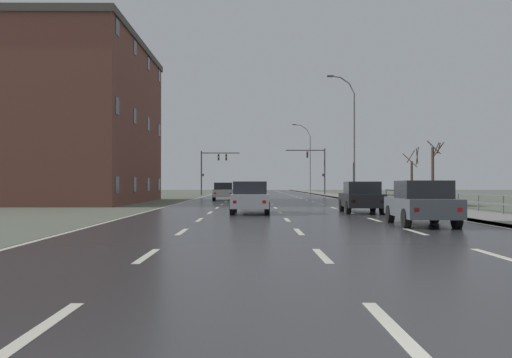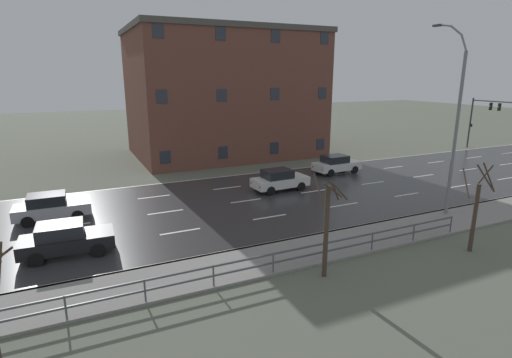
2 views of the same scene
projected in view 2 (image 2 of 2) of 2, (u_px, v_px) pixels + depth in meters
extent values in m
cube|color=#5B6051|center=(400.00, 180.00, 32.47)|extent=(160.00, 160.00, 0.12)
cube|color=#303033|center=(498.00, 166.00, 37.38)|extent=(14.00, 120.00, 0.02)
cube|color=beige|center=(68.00, 207.00, 25.51)|extent=(0.16, 2.20, 0.01)
cube|color=beige|center=(154.00, 197.00, 27.73)|extent=(0.16, 2.20, 0.01)
cube|color=beige|center=(227.00, 188.00, 29.94)|extent=(0.16, 2.20, 0.01)
cube|color=beige|center=(290.00, 180.00, 32.16)|extent=(0.16, 2.20, 0.01)
cube|color=beige|center=(345.00, 173.00, 34.37)|extent=(0.16, 2.20, 0.01)
cube|color=beige|center=(393.00, 167.00, 36.59)|extent=(0.16, 2.20, 0.01)
cube|color=beige|center=(436.00, 162.00, 38.80)|extent=(0.16, 2.20, 0.01)
cube|color=beige|center=(474.00, 157.00, 41.02)|extent=(0.16, 2.20, 0.01)
cube|color=beige|center=(508.00, 153.00, 43.23)|extent=(0.16, 2.20, 0.01)
cube|color=beige|center=(69.00, 226.00, 22.44)|extent=(0.16, 2.20, 0.01)
cube|color=beige|center=(166.00, 212.00, 24.66)|extent=(0.16, 2.20, 0.01)
cube|color=beige|center=(246.00, 201.00, 26.87)|extent=(0.16, 2.20, 0.01)
cube|color=beige|center=(314.00, 191.00, 29.09)|extent=(0.16, 2.20, 0.01)
cube|color=beige|center=(373.00, 183.00, 31.30)|extent=(0.16, 2.20, 0.01)
cube|color=beige|center=(424.00, 176.00, 33.52)|extent=(0.16, 2.20, 0.01)
cube|color=beige|center=(468.00, 170.00, 35.73)|extent=(0.16, 2.20, 0.01)
cube|color=beige|center=(507.00, 164.00, 37.95)|extent=(0.16, 2.20, 0.01)
cube|color=beige|center=(70.00, 249.00, 19.38)|extent=(0.16, 2.20, 0.01)
cube|color=beige|center=(180.00, 232.00, 21.59)|extent=(0.16, 2.20, 0.01)
cube|color=beige|center=(270.00, 217.00, 23.81)|extent=(0.16, 2.20, 0.01)
cube|color=beige|center=(344.00, 205.00, 26.02)|extent=(0.16, 2.20, 0.01)
cube|color=beige|center=(407.00, 195.00, 28.24)|extent=(0.16, 2.20, 0.01)
cube|color=beige|center=(460.00, 186.00, 30.45)|extent=(0.16, 2.20, 0.01)
cube|color=beige|center=(506.00, 178.00, 32.66)|extent=(0.16, 2.20, 0.01)
cube|color=beige|center=(437.00, 153.00, 43.38)|extent=(0.16, 120.00, 0.01)
cube|color=#515459|center=(106.00, 289.00, 14.04)|extent=(0.06, 34.34, 0.08)
cube|color=#515459|center=(107.00, 299.00, 14.14)|extent=(0.06, 34.34, 0.08)
cylinder|color=#515459|center=(66.00, 309.00, 13.61)|extent=(0.07, 0.07, 1.00)
cylinder|color=#515459|center=(145.00, 292.00, 14.69)|extent=(0.07, 0.07, 1.00)
cylinder|color=#515459|center=(214.00, 277.00, 15.77)|extent=(0.07, 0.07, 1.00)
cylinder|color=#515459|center=(273.00, 264.00, 16.86)|extent=(0.07, 0.07, 1.00)
cylinder|color=#515459|center=(326.00, 252.00, 17.94)|extent=(0.07, 0.07, 1.00)
cylinder|color=#515459|center=(372.00, 242.00, 19.02)|extent=(0.07, 0.07, 1.00)
cylinder|color=#515459|center=(414.00, 233.00, 20.11)|extent=(0.07, 0.07, 1.00)
cylinder|color=#515459|center=(451.00, 225.00, 21.19)|extent=(0.07, 0.07, 1.00)
cylinder|color=slate|center=(455.00, 137.00, 23.06)|extent=(0.20, 0.20, 9.46)
cylinder|color=slate|center=(464.00, 43.00, 21.94)|extent=(0.50, 0.11, 0.90)
cylinder|color=slate|center=(456.00, 30.00, 22.28)|extent=(0.84, 0.11, 0.63)
cylinder|color=slate|center=(444.00, 25.00, 22.93)|extent=(0.95, 0.11, 0.27)
cube|color=#333335|center=(438.00, 25.00, 23.33)|extent=(0.56, 0.24, 0.12)
cylinder|color=#38383A|center=(470.00, 123.00, 46.04)|extent=(0.18, 0.18, 5.67)
cylinder|color=#38383A|center=(494.00, 101.00, 43.24)|extent=(4.90, 0.12, 0.12)
cube|color=black|center=(491.00, 106.00, 43.60)|extent=(0.20, 0.28, 0.80)
sphere|color=#2D2D2D|center=(490.00, 104.00, 43.47)|extent=(0.14, 0.14, 0.14)
sphere|color=#F2AD19|center=(490.00, 106.00, 43.54)|extent=(0.14, 0.14, 0.14)
sphere|color=#2D2D2D|center=(489.00, 109.00, 43.60)|extent=(0.14, 0.14, 0.14)
cube|color=black|center=(499.00, 107.00, 42.74)|extent=(0.20, 0.28, 0.80)
sphere|color=#2D2D2D|center=(499.00, 105.00, 42.61)|extent=(0.14, 0.14, 0.14)
sphere|color=#F2AD19|center=(498.00, 107.00, 42.68)|extent=(0.14, 0.14, 0.14)
sphere|color=#2D2D2D|center=(498.00, 110.00, 42.74)|extent=(0.14, 0.14, 0.14)
cube|color=black|center=(471.00, 125.00, 45.89)|extent=(0.18, 0.12, 0.32)
cube|color=black|center=(68.00, 242.00, 18.72)|extent=(1.93, 4.17, 0.64)
cube|color=black|center=(60.00, 230.00, 18.47)|extent=(1.64, 2.06, 0.60)
cube|color=slate|center=(82.00, 228.00, 18.83)|extent=(1.41, 0.14, 0.51)
cylinder|color=black|center=(98.00, 250.00, 18.55)|extent=(0.25, 0.67, 0.66)
cylinder|color=black|center=(97.00, 238.00, 20.00)|extent=(0.25, 0.67, 0.66)
cylinder|color=black|center=(36.00, 260.00, 17.60)|extent=(0.25, 0.67, 0.66)
cylinder|color=black|center=(40.00, 246.00, 19.05)|extent=(0.25, 0.67, 0.66)
cube|color=red|center=(20.00, 243.00, 18.55)|extent=(0.16, 0.05, 0.14)
cube|color=red|center=(16.00, 255.00, 17.38)|extent=(0.16, 0.05, 0.14)
cube|color=silver|center=(337.00, 166.00, 34.39)|extent=(1.91, 4.16, 0.64)
cube|color=black|center=(335.00, 159.00, 34.12)|extent=(1.63, 2.06, 0.60)
cube|color=slate|center=(344.00, 158.00, 34.55)|extent=(1.41, 0.13, 0.51)
cylinder|color=black|center=(355.00, 170.00, 34.33)|extent=(0.24, 0.67, 0.66)
cylinder|color=black|center=(342.00, 166.00, 35.73)|extent=(0.24, 0.67, 0.66)
cylinder|color=black|center=(331.00, 173.00, 33.21)|extent=(0.24, 0.67, 0.66)
cylinder|color=black|center=(319.00, 169.00, 34.60)|extent=(0.24, 0.67, 0.66)
cube|color=red|center=(313.00, 167.00, 34.06)|extent=(0.16, 0.05, 0.14)
cube|color=red|center=(322.00, 170.00, 32.92)|extent=(0.16, 0.05, 0.14)
cube|color=#B7B7BC|center=(53.00, 209.00, 23.27)|extent=(1.81, 4.12, 0.64)
cube|color=black|center=(47.00, 199.00, 23.02)|extent=(1.59, 2.02, 0.60)
cube|color=slate|center=(65.00, 198.00, 23.40)|extent=(1.40, 0.10, 0.51)
cylinder|color=black|center=(78.00, 216.00, 23.15)|extent=(0.23, 0.66, 0.66)
cylinder|color=black|center=(77.00, 207.00, 24.57)|extent=(0.23, 0.66, 0.66)
cylinder|color=black|center=(27.00, 222.00, 22.13)|extent=(0.23, 0.66, 0.66)
cylinder|color=black|center=(30.00, 213.00, 23.56)|extent=(0.23, 0.66, 0.66)
cube|color=red|center=(14.00, 210.00, 23.05)|extent=(0.16, 0.04, 0.14)
cube|color=red|center=(11.00, 218.00, 21.88)|extent=(0.16, 0.04, 0.14)
cube|color=silver|center=(280.00, 182.00, 29.26)|extent=(1.94, 4.17, 0.64)
cube|color=black|center=(277.00, 174.00, 28.99)|extent=(1.65, 2.07, 0.60)
cube|color=slate|center=(289.00, 173.00, 29.42)|extent=(1.41, 0.14, 0.51)
cylinder|color=black|center=(301.00, 186.00, 29.22)|extent=(0.25, 0.67, 0.66)
cylinder|color=black|center=(289.00, 181.00, 30.61)|extent=(0.25, 0.67, 0.66)
cylinder|color=black|center=(270.00, 191.00, 28.08)|extent=(0.25, 0.67, 0.66)
cylinder|color=black|center=(260.00, 185.00, 29.47)|extent=(0.25, 0.67, 0.66)
cube|color=red|center=(251.00, 183.00, 28.92)|extent=(0.16, 0.05, 0.14)
cube|color=red|center=(260.00, 187.00, 27.78)|extent=(0.16, 0.05, 0.14)
cube|color=brown|center=(223.00, 96.00, 41.89)|extent=(13.10, 18.08, 12.14)
cube|color=#4C4742|center=(222.00, 32.00, 40.30)|extent=(13.36, 18.44, 0.50)
cube|color=#282D38|center=(165.00, 157.00, 34.08)|extent=(0.04, 0.90, 1.10)
cube|color=#282D38|center=(223.00, 153.00, 36.23)|extent=(0.04, 0.90, 1.10)
cube|color=#282D38|center=(274.00, 148.00, 38.37)|extent=(0.04, 0.90, 1.10)
cube|color=#282D38|center=(320.00, 144.00, 40.52)|extent=(0.04, 0.90, 1.10)
cube|color=#282D38|center=(162.00, 97.00, 32.81)|extent=(0.04, 0.90, 1.10)
cube|color=#282D38|center=(222.00, 95.00, 34.95)|extent=(0.04, 0.90, 1.10)
cube|color=#282D38|center=(275.00, 94.00, 37.10)|extent=(0.04, 0.90, 1.10)
cube|color=#282D38|center=(322.00, 93.00, 39.24)|extent=(0.04, 0.90, 1.10)
cube|color=#282D38|center=(158.00, 31.00, 31.54)|extent=(0.04, 0.90, 1.10)
cube|color=#282D38|center=(221.00, 34.00, 33.68)|extent=(0.04, 0.90, 1.10)
cube|color=#282D38|center=(276.00, 36.00, 35.82)|extent=(0.04, 0.90, 1.10)
cube|color=#282D38|center=(325.00, 38.00, 37.97)|extent=(0.04, 0.90, 1.10)
cylinder|color=#423328|center=(0.00, 265.00, 10.65)|extent=(0.83, 0.42, 1.59)
cylinder|color=#423328|center=(326.00, 232.00, 16.37)|extent=(0.20, 0.20, 3.96)
cylinder|color=#423328|center=(340.00, 191.00, 15.57)|extent=(0.43, 1.06, 0.98)
cylinder|color=#423328|center=(318.00, 187.00, 15.76)|extent=(0.91, 0.20, 0.94)
cylinder|color=#423328|center=(335.00, 190.00, 15.73)|extent=(0.32, 0.61, 0.96)
cylinder|color=#423328|center=(333.00, 190.00, 15.51)|extent=(0.17, 0.86, 0.72)
cylinder|color=#423328|center=(474.00, 218.00, 18.87)|extent=(0.20, 0.20, 3.33)
cylinder|color=#423328|center=(485.00, 175.00, 18.47)|extent=(0.69, 0.11, 1.07)
cylinder|color=#423328|center=(466.00, 183.00, 18.50)|extent=(1.04, 0.72, 1.19)
cylinder|color=#423328|center=(489.00, 177.00, 17.94)|extent=(0.15, 0.96, 1.46)
cylinder|color=#423328|center=(485.00, 177.00, 17.93)|extent=(0.45, 0.84, 1.25)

